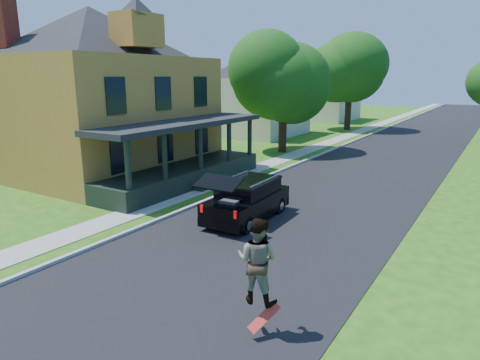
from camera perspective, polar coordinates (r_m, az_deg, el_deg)
The scene contains 13 objects.
ground at distance 13.01m, azimuth -0.77°, elevation -10.03°, with size 140.00×140.00×0.00m, color #255711.
street at distance 31.13m, azimuth 19.66°, elevation 3.23°, with size 8.00×120.00×0.02m, color black.
curb at distance 32.22m, azimuth 12.62°, elevation 4.03°, with size 0.15×120.00×0.12m, color #A7A6A1.
sidewalk at distance 32.76m, azimuth 10.07°, elevation 4.31°, with size 1.30×120.00×0.03m, color gray.
front_walk at distance 23.20m, azimuth -12.52°, elevation 0.34°, with size 6.50×1.20×0.03m, color gray.
main_house at distance 25.05m, azimuth -18.67°, elevation 12.30°, with size 15.56×15.56×10.10m.
neighbor_house_mid at distance 39.44m, azimuth 1.70°, elevation 12.19°, with size 12.78×12.78×8.30m.
neighbor_house_far at distance 53.85m, azimuth 10.56°, elevation 12.38°, with size 12.78×12.78×8.30m.
black_suv at distance 15.87m, azimuth 0.92°, elevation -2.64°, with size 1.79×4.37×2.01m.
skateboarder at distance 8.83m, azimuth 2.33°, elevation -10.68°, with size 0.96×0.79×1.81m.
skateboard at distance 9.21m, azimuth 3.23°, elevation -17.94°, with size 0.48×0.64×0.52m.
tree_left_mid at distance 30.11m, azimuth 5.85°, elevation 13.98°, with size 5.93×5.86×8.56m.
tree_left_far at distance 44.06m, azimuth 14.51°, elevation 14.41°, with size 8.10×8.20×9.82m.
Camera 1 is at (6.47, -10.00, 5.24)m, focal length 32.00 mm.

